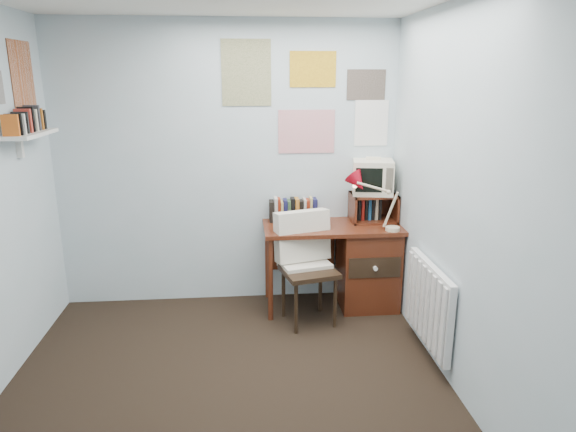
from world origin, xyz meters
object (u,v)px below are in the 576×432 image
Objects in this scene: desk at (361,262)px; tv_riser at (373,207)px; desk_chair at (309,272)px; radiator at (429,304)px; wall_shelf at (30,134)px; desk_lamp at (394,206)px; crt_tv at (373,175)px.

tv_riser is at bearing 42.96° from desk.
desk_chair is 2.27× the size of tv_riser.
radiator is at bearing -80.72° from tv_riser.
wall_shelf reaches higher than radiator.
crt_tv is (-0.10, 0.34, 0.20)m from desk_lamp.
wall_shelf is at bearing -169.68° from tv_riser.
tv_riser is at bearing 10.32° from wall_shelf.
radiator is at bearing -69.62° from crt_tv.
desk_lamp is at bearing 3.59° from wall_shelf.
desk_lamp is 2.86m from wall_shelf.
crt_tv reaches higher than radiator.
crt_tv reaches higher than desk_lamp.
desk_chair is 2.07× the size of desk_lamp.
desk_lamp is 0.40m from crt_tv.
crt_tv is 0.43× the size of radiator.
desk_chair is 1.04m from crt_tv.
desk_chair is 0.87m from tv_riser.
crt_tv is 1.31m from radiator.
desk_lamp is at bearing -44.29° from desk.
desk is at bearing -118.58° from crt_tv.
desk_chair is at bearing 142.03° from radiator.
tv_riser is 1.15m from radiator.
desk_chair is 2.62× the size of crt_tv.
wall_shelf is (-2.06, -0.07, 1.17)m from desk_chair.
radiator is (0.29, -0.93, 0.01)m from desk.
crt_tv is at bearing 21.61° from desk_chair.
crt_tv is (0.11, 0.13, 0.77)m from desk.
tv_riser is 1.16× the size of crt_tv.
desk_chair is 1.46× the size of wall_shelf.
tv_riser is (-0.09, 0.32, -0.09)m from desk_lamp.
radiator is at bearing -51.47° from desk_chair.
desk_lamp reaches higher than tv_riser.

